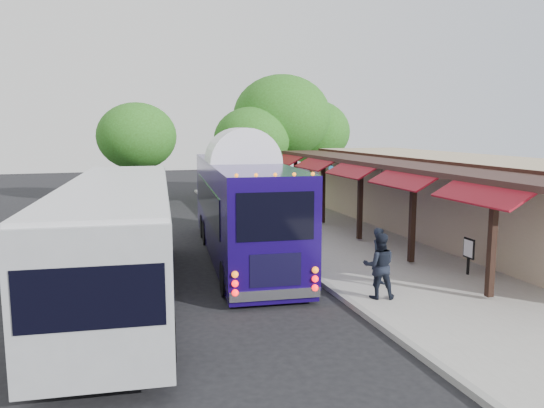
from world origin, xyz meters
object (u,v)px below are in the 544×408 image
object	(u,v)px
city_bus	(119,236)
sign_board	(469,250)
ped_a	(380,257)
ped_d	(292,208)
ped_b	(379,266)
ped_c	(287,205)
coach_bus	(242,203)

from	to	relation	value
city_bus	sign_board	bearing A→B (deg)	-0.97
ped_a	sign_board	size ratio (longest dim) A/B	1.46
ped_d	ped_a	bearing A→B (deg)	108.68
ped_a	sign_board	world-z (taller)	ped_a
ped_b	ped_a	bearing A→B (deg)	-100.18
ped_b	ped_d	distance (m)	10.61
city_bus	sign_board	size ratio (longest dim) A/B	10.69
city_bus	ped_b	xyz separation A→B (m)	(6.87, -2.44, -0.79)
ped_b	city_bus	bearing A→B (deg)	-0.57
ped_b	ped_c	world-z (taller)	ped_b
ped_a	coach_bus	bearing A→B (deg)	93.54
ped_a	ped_b	size ratio (longest dim) A/B	0.94
coach_bus	sign_board	distance (m)	8.10
ped_d	sign_board	xyz separation A→B (m)	(2.80, -9.29, -0.13)
coach_bus	sign_board	bearing A→B (deg)	-33.31
coach_bus	ped_d	bearing A→B (deg)	56.49
city_bus	sign_board	world-z (taller)	city_bus
sign_board	ped_a	bearing A→B (deg)	-174.84
ped_b	sign_board	size ratio (longest dim) A/B	1.55
ped_b	ped_c	bearing A→B (deg)	-77.73
coach_bus	city_bus	xyz separation A→B (m)	(-4.52, -3.85, -0.21)
ped_a	ped_c	xyz separation A→B (m)	(0.80, 10.97, -0.02)
ped_d	sign_board	distance (m)	9.70
coach_bus	ped_a	xyz separation A→B (m)	(2.96, -5.18, -1.06)
coach_bus	ped_d	distance (m)	5.58
ped_a	sign_board	distance (m)	3.29
city_bus	ped_a	distance (m)	7.65
coach_bus	sign_board	size ratio (longest dim) A/B	10.29
sign_board	ped_d	bearing A→B (deg)	109.24
ped_a	ped_b	xyz separation A→B (m)	(-0.62, -1.10, 0.06)
sign_board	coach_bus	bearing A→B (deg)	143.70
ped_b	ped_c	xyz separation A→B (m)	(1.42, 12.08, -0.07)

